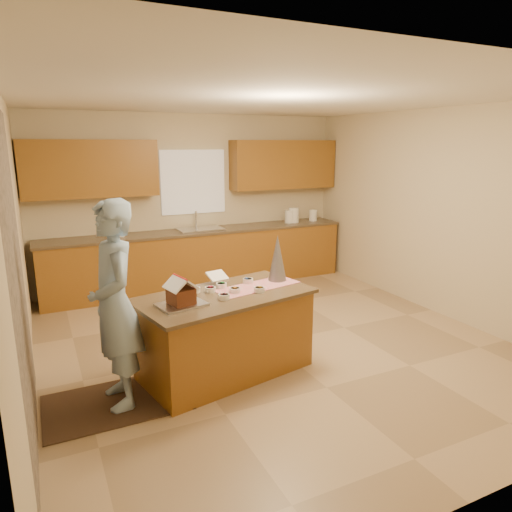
# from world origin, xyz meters

# --- Properties ---
(floor) EXTENTS (5.50, 5.50, 0.00)m
(floor) POSITION_xyz_m (0.00, 0.00, 0.00)
(floor) COLOR tan
(floor) RESTS_ON ground
(ceiling) EXTENTS (5.50, 5.50, 0.00)m
(ceiling) POSITION_xyz_m (0.00, 0.00, 2.70)
(ceiling) COLOR silver
(ceiling) RESTS_ON floor
(wall_back) EXTENTS (5.50, 5.50, 0.00)m
(wall_back) POSITION_xyz_m (0.00, 2.75, 1.35)
(wall_back) COLOR beige
(wall_back) RESTS_ON floor
(wall_front) EXTENTS (5.50, 5.50, 0.00)m
(wall_front) POSITION_xyz_m (0.00, -2.75, 1.35)
(wall_front) COLOR beige
(wall_front) RESTS_ON floor
(wall_left) EXTENTS (5.50, 5.50, 0.00)m
(wall_left) POSITION_xyz_m (-2.50, 0.00, 1.35)
(wall_left) COLOR beige
(wall_left) RESTS_ON floor
(wall_right) EXTENTS (5.50, 5.50, 0.00)m
(wall_right) POSITION_xyz_m (2.50, 0.00, 1.35)
(wall_right) COLOR beige
(wall_right) RESTS_ON floor
(stone_accent) EXTENTS (0.00, 2.50, 2.50)m
(stone_accent) POSITION_xyz_m (-2.48, -0.80, 1.25)
(stone_accent) COLOR gray
(stone_accent) RESTS_ON wall_left
(window_curtain) EXTENTS (1.05, 0.03, 1.00)m
(window_curtain) POSITION_xyz_m (0.00, 2.72, 1.65)
(window_curtain) COLOR white
(window_curtain) RESTS_ON wall_back
(back_counter_base) EXTENTS (4.80, 0.60, 0.88)m
(back_counter_base) POSITION_xyz_m (0.00, 2.45, 0.44)
(back_counter_base) COLOR brown
(back_counter_base) RESTS_ON floor
(back_counter_top) EXTENTS (4.85, 0.63, 0.04)m
(back_counter_top) POSITION_xyz_m (0.00, 2.45, 0.90)
(back_counter_top) COLOR brown
(back_counter_top) RESTS_ON back_counter_base
(upper_cabinet_left) EXTENTS (1.85, 0.35, 0.80)m
(upper_cabinet_left) POSITION_xyz_m (-1.55, 2.57, 1.90)
(upper_cabinet_left) COLOR #966020
(upper_cabinet_left) RESTS_ON wall_back
(upper_cabinet_right) EXTENTS (1.85, 0.35, 0.80)m
(upper_cabinet_right) POSITION_xyz_m (1.55, 2.57, 1.90)
(upper_cabinet_right) COLOR #966020
(upper_cabinet_right) RESTS_ON wall_back
(sink) EXTENTS (0.70, 0.45, 0.12)m
(sink) POSITION_xyz_m (0.00, 2.45, 0.89)
(sink) COLOR silver
(sink) RESTS_ON back_counter_top
(faucet) EXTENTS (0.03, 0.03, 0.28)m
(faucet) POSITION_xyz_m (0.00, 2.63, 1.06)
(faucet) COLOR silver
(faucet) RESTS_ON back_counter_top
(island_base) EXTENTS (1.74, 1.11, 0.79)m
(island_base) POSITION_xyz_m (-0.74, -0.43, 0.39)
(island_base) COLOR brown
(island_base) RESTS_ON floor
(island_top) EXTENTS (1.83, 1.20, 0.04)m
(island_top) POSITION_xyz_m (-0.74, -0.43, 0.81)
(island_top) COLOR brown
(island_top) RESTS_ON island_base
(table_runner) EXTENTS (0.94, 0.50, 0.01)m
(table_runner) POSITION_xyz_m (-0.35, -0.35, 0.83)
(table_runner) COLOR red
(table_runner) RESTS_ON island_top
(baking_tray) EXTENTS (0.47, 0.38, 0.02)m
(baking_tray) POSITION_xyz_m (-1.22, -0.57, 0.84)
(baking_tray) COLOR silver
(baking_tray) RESTS_ON island_top
(cookbook) EXTENTS (0.22, 0.19, 0.08)m
(cookbook) POSITION_xyz_m (-0.68, -0.07, 0.91)
(cookbook) COLOR white
(cookbook) RESTS_ON island_top
(tinsel_tree) EXTENTS (0.23, 0.23, 0.49)m
(tinsel_tree) POSITION_xyz_m (-0.07, -0.25, 1.07)
(tinsel_tree) COLOR #A6A8B2
(tinsel_tree) RESTS_ON island_top
(rug) EXTENTS (1.22, 0.80, 0.01)m
(rug) POSITION_xyz_m (-1.84, -0.55, 0.01)
(rug) COLOR black
(rug) RESTS_ON floor
(boy) EXTENTS (0.47, 0.68, 1.80)m
(boy) POSITION_xyz_m (-1.79, -0.55, 0.91)
(boy) COLOR #93B3D1
(boy) RESTS_ON rug
(canister_a) EXTENTS (0.16, 0.16, 0.22)m
(canister_a) POSITION_xyz_m (1.61, 2.45, 1.03)
(canister_a) COLOR white
(canister_a) RESTS_ON back_counter_top
(canister_b) EXTENTS (0.18, 0.18, 0.26)m
(canister_b) POSITION_xyz_m (1.70, 2.45, 1.05)
(canister_b) COLOR white
(canister_b) RESTS_ON back_counter_top
(canister_c) EXTENTS (0.14, 0.14, 0.20)m
(canister_c) POSITION_xyz_m (2.09, 2.45, 1.02)
(canister_c) COLOR white
(canister_c) RESTS_ON back_counter_top
(paper_towel) EXTENTS (0.11, 0.11, 0.24)m
(paper_towel) POSITION_xyz_m (-1.22, 2.45, 1.04)
(paper_towel) COLOR white
(paper_towel) RESTS_ON back_counter_top
(gingerbread_house) EXTENTS (0.29, 0.30, 0.25)m
(gingerbread_house) POSITION_xyz_m (-1.22, -0.57, 0.94)
(gingerbread_house) COLOR #592A17
(gingerbread_house) RESTS_ON baking_tray
(candy_bowls) EXTENTS (0.70, 0.48, 0.05)m
(candy_bowls) POSITION_xyz_m (-0.68, -0.36, 0.85)
(candy_bowls) COLOR #963272
(candy_bowls) RESTS_ON island_top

